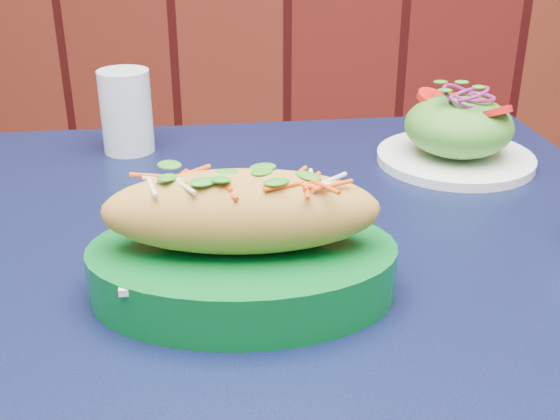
{
  "coord_description": "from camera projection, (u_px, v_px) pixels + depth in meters",
  "views": [
    {
      "loc": [
        0.12,
        0.56,
        1.08
      ],
      "look_at": [
        0.08,
        1.14,
        0.81
      ],
      "focal_mm": 45.0,
      "sensor_mm": 36.0,
      "label": 1
    }
  ],
  "objects": [
    {
      "name": "water_glass",
      "position": [
        126.0,
        111.0,
        0.94
      ],
      "size": [
        0.07,
        0.07,
        0.11
      ],
      "primitive_type": "cylinder",
      "color": "silver",
      "rests_on": "cafe_table"
    },
    {
      "name": "cafe_table",
      "position": [
        299.0,
        313.0,
        0.76
      ],
      "size": [
        0.94,
        0.94,
        0.75
      ],
      "rotation": [
        0.0,
        0.0,
        0.19
      ],
      "color": "black",
      "rests_on": "ground"
    },
    {
      "name": "salad_plate",
      "position": [
        458.0,
        133.0,
        0.91
      ],
      "size": [
        0.2,
        0.2,
        0.1
      ],
      "rotation": [
        0.0,
        0.0,
        0.03
      ],
      "color": "white",
      "rests_on": "cafe_table"
    },
    {
      "name": "banh_mi_basket",
      "position": [
        242.0,
        245.0,
        0.61
      ],
      "size": [
        0.29,
        0.2,
        0.12
      ],
      "rotation": [
        0.0,
        0.0,
        0.09
      ],
      "color": "#065C1F",
      "rests_on": "cafe_table"
    }
  ]
}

